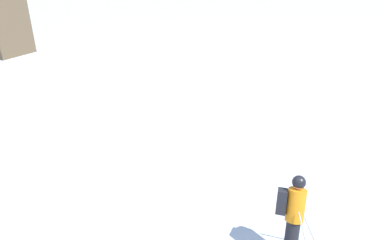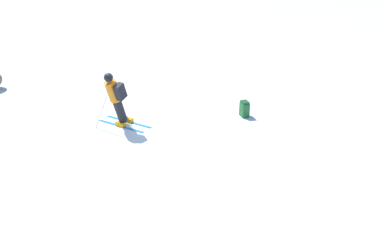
{
  "view_description": "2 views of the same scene",
  "coord_description": "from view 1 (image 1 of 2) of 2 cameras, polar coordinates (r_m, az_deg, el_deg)",
  "views": [
    {
      "loc": [
        -4.85,
        -1.46,
        5.66
      ],
      "look_at": [
        1.7,
        3.21,
        1.58
      ],
      "focal_mm": 35.0,
      "sensor_mm": 36.0,
      "label": 1
    },
    {
      "loc": [
        5.1,
        9.04,
        4.72
      ],
      "look_at": [
        -0.53,
        2.11,
        0.64
      ],
      "focal_mm": 35.0,
      "sensor_mm": 36.0,
      "label": 2
    }
  ],
  "objects": [
    {
      "name": "skier",
      "position": [
        7.36,
        15.11,
        -13.93
      ],
      "size": [
        1.3,
        1.71,
        1.75
      ],
      "rotation": [
        0.0,
        0.0,
        0.35
      ],
      "color": "#1E7AC6",
      "rests_on": "ground"
    }
  ]
}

